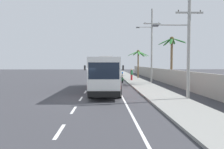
{
  "coord_description": "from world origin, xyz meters",
  "views": [
    {
      "loc": [
        1.88,
        -16.65,
        2.87
      ],
      "look_at": [
        2.66,
        5.0,
        1.7
      ],
      "focal_mm": 34.31,
      "sensor_mm": 36.0,
      "label": 1
    }
  ],
  "objects_px": {
    "palm_second": "(138,56)",
    "utility_pole_mid": "(151,44)",
    "pedestrian_near_kerb": "(132,74)",
    "motorcycle_beside_bus": "(122,78)",
    "pedestrian_midwalk": "(131,74)",
    "utility_pole_nearest": "(187,44)",
    "palm_nearest": "(172,50)",
    "coach_bus_foreground": "(106,73)"
  },
  "relations": [
    {
      "from": "utility_pole_nearest",
      "to": "utility_pole_mid",
      "type": "relative_size",
      "value": 0.77
    },
    {
      "from": "pedestrian_near_kerb",
      "to": "coach_bus_foreground",
      "type": "bearing_deg",
      "value": -54.81
    },
    {
      "from": "coach_bus_foreground",
      "to": "pedestrian_midwalk",
      "type": "relative_size",
      "value": 7.14
    },
    {
      "from": "motorcycle_beside_bus",
      "to": "palm_second",
      "type": "height_order",
      "value": "palm_second"
    },
    {
      "from": "palm_second",
      "to": "pedestrian_near_kerb",
      "type": "bearing_deg",
      "value": -109.84
    },
    {
      "from": "palm_second",
      "to": "palm_nearest",
      "type": "bearing_deg",
      "value": -74.11
    },
    {
      "from": "pedestrian_midwalk",
      "to": "palm_second",
      "type": "height_order",
      "value": "palm_second"
    },
    {
      "from": "pedestrian_near_kerb",
      "to": "pedestrian_midwalk",
      "type": "height_order",
      "value": "pedestrian_near_kerb"
    },
    {
      "from": "pedestrian_near_kerb",
      "to": "palm_nearest",
      "type": "xyz_separation_m",
      "value": [
        4.74,
        -5.01,
        3.58
      ]
    },
    {
      "from": "pedestrian_midwalk",
      "to": "palm_nearest",
      "type": "relative_size",
      "value": 0.27
    },
    {
      "from": "pedestrian_midwalk",
      "to": "utility_pole_nearest",
      "type": "xyz_separation_m",
      "value": [
        1.9,
        -18.52,
        3.25
      ]
    },
    {
      "from": "coach_bus_foreground",
      "to": "palm_nearest",
      "type": "bearing_deg",
      "value": 38.02
    },
    {
      "from": "pedestrian_near_kerb",
      "to": "utility_pole_nearest",
      "type": "relative_size",
      "value": 0.22
    },
    {
      "from": "motorcycle_beside_bus",
      "to": "utility_pole_nearest",
      "type": "distance_m",
      "value": 15.46
    },
    {
      "from": "pedestrian_near_kerb",
      "to": "pedestrian_midwalk",
      "type": "xyz_separation_m",
      "value": [
        0.1,
        1.07,
        -0.04
      ]
    },
    {
      "from": "coach_bus_foreground",
      "to": "motorcycle_beside_bus",
      "type": "distance_m",
      "value": 9.49
    },
    {
      "from": "motorcycle_beside_bus",
      "to": "utility_pole_mid",
      "type": "distance_m",
      "value": 6.34
    },
    {
      "from": "utility_pole_mid",
      "to": "utility_pole_nearest",
      "type": "bearing_deg",
      "value": -91.18
    },
    {
      "from": "motorcycle_beside_bus",
      "to": "pedestrian_near_kerb",
      "type": "xyz_separation_m",
      "value": [
        1.72,
        2.9,
        0.44
      ]
    },
    {
      "from": "pedestrian_near_kerb",
      "to": "utility_pole_nearest",
      "type": "xyz_separation_m",
      "value": [
        2.0,
        -17.45,
        3.21
      ]
    },
    {
      "from": "utility_pole_mid",
      "to": "palm_second",
      "type": "distance_m",
      "value": 8.85
    },
    {
      "from": "motorcycle_beside_bus",
      "to": "pedestrian_midwalk",
      "type": "relative_size",
      "value": 1.13
    },
    {
      "from": "motorcycle_beside_bus",
      "to": "palm_second",
      "type": "relative_size",
      "value": 0.38
    },
    {
      "from": "coach_bus_foreground",
      "to": "palm_second",
      "type": "height_order",
      "value": "palm_second"
    },
    {
      "from": "pedestrian_midwalk",
      "to": "palm_nearest",
      "type": "height_order",
      "value": "palm_nearest"
    },
    {
      "from": "coach_bus_foreground",
      "to": "palm_second",
      "type": "relative_size",
      "value": 2.37
    },
    {
      "from": "coach_bus_foreground",
      "to": "pedestrian_midwalk",
      "type": "xyz_separation_m",
      "value": [
        4.27,
        13.05,
        -0.82
      ]
    },
    {
      "from": "motorcycle_beside_bus",
      "to": "palm_second",
      "type": "bearing_deg",
      "value": 66.03
    },
    {
      "from": "utility_pole_mid",
      "to": "palm_nearest",
      "type": "bearing_deg",
      "value": -30.11
    },
    {
      "from": "motorcycle_beside_bus",
      "to": "pedestrian_near_kerb",
      "type": "distance_m",
      "value": 3.4
    },
    {
      "from": "pedestrian_near_kerb",
      "to": "pedestrian_midwalk",
      "type": "bearing_deg",
      "value": 139.23
    },
    {
      "from": "motorcycle_beside_bus",
      "to": "utility_pole_nearest",
      "type": "bearing_deg",
      "value": -75.67
    },
    {
      "from": "motorcycle_beside_bus",
      "to": "pedestrian_midwalk",
      "type": "height_order",
      "value": "pedestrian_midwalk"
    },
    {
      "from": "palm_nearest",
      "to": "coach_bus_foreground",
      "type": "bearing_deg",
      "value": -141.98
    },
    {
      "from": "palm_nearest",
      "to": "palm_second",
      "type": "relative_size",
      "value": 1.23
    },
    {
      "from": "motorcycle_beside_bus",
      "to": "pedestrian_near_kerb",
      "type": "height_order",
      "value": "pedestrian_near_kerb"
    },
    {
      "from": "pedestrian_midwalk",
      "to": "utility_pole_nearest",
      "type": "height_order",
      "value": "utility_pole_nearest"
    },
    {
      "from": "pedestrian_near_kerb",
      "to": "utility_pole_mid",
      "type": "xyz_separation_m",
      "value": [
        2.29,
        -3.59,
        4.43
      ]
    },
    {
      "from": "coach_bus_foreground",
      "to": "utility_pole_nearest",
      "type": "bearing_deg",
      "value": -41.56
    },
    {
      "from": "motorcycle_beside_bus",
      "to": "palm_second",
      "type": "distance_m",
      "value": 9.42
    },
    {
      "from": "pedestrian_near_kerb",
      "to": "utility_pole_mid",
      "type": "distance_m",
      "value": 6.14
    },
    {
      "from": "palm_second",
      "to": "utility_pole_mid",
      "type": "bearing_deg",
      "value": -87.13
    }
  ]
}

